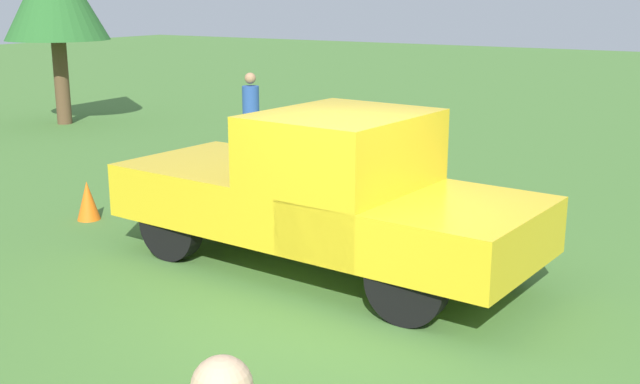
# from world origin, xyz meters

# --- Properties ---
(ground_plane) EXTENTS (80.00, 80.00, 0.00)m
(ground_plane) POSITION_xyz_m (0.00, 0.00, 0.00)
(ground_plane) COLOR #477533
(pickup_truck) EXTENTS (5.13, 2.26, 1.83)m
(pickup_truck) POSITION_xyz_m (0.86, -0.98, 0.95)
(pickup_truck) COLOR black
(pickup_truck) RESTS_ON ground_plane
(person_visitor) EXTENTS (0.43, 0.43, 1.63)m
(person_visitor) POSITION_xyz_m (5.42, -5.64, 0.92)
(person_visitor) COLOR black
(person_visitor) RESTS_ON ground_plane
(traffic_cone) EXTENTS (0.32, 0.32, 0.55)m
(traffic_cone) POSITION_xyz_m (4.78, -0.97, 0.28)
(traffic_cone) COLOR orange
(traffic_cone) RESTS_ON ground_plane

